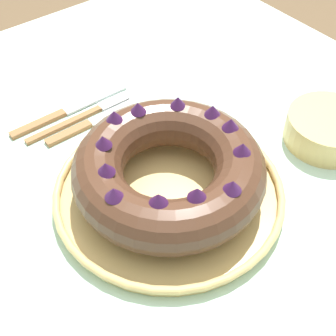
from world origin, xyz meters
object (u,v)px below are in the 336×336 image
at_px(serving_knife, 63,113).
at_px(serving_dish, 168,190).
at_px(cake_knife, 88,124).
at_px(side_bowl, 328,129).
at_px(bundt_cake, 168,168).
at_px(fork, 86,114).

bearing_deg(serving_knife, serving_dish, 2.22).
distance_m(serving_dish, cake_knife, 0.22).
height_order(serving_knife, side_bowl, side_bowl).
distance_m(bundt_cake, cake_knife, 0.22).
bearing_deg(serving_dish, serving_knife, -172.69).
bearing_deg(serving_knife, cake_knife, 16.45).
height_order(serving_knife, cake_knife, same).
bearing_deg(bundt_cake, serving_dish, -131.27).
xyz_separation_m(serving_dish, serving_knife, (-0.27, -0.03, -0.01)).
relative_size(fork, cake_knife, 1.08).
relative_size(serving_dish, fork, 1.69).
bearing_deg(fork, cake_knife, -23.67).
relative_size(fork, side_bowl, 1.45).
distance_m(serving_knife, side_bowl, 0.47).
relative_size(bundt_cake, side_bowl, 1.97).
bearing_deg(side_bowl, serving_dish, -103.32).
bearing_deg(side_bowl, cake_knife, -132.98).
relative_size(cake_knife, side_bowl, 1.34).
relative_size(bundt_cake, cake_knife, 1.47).
height_order(bundt_cake, serving_knife, bundt_cake).
bearing_deg(side_bowl, bundt_cake, -103.31).
height_order(serving_dish, side_bowl, side_bowl).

